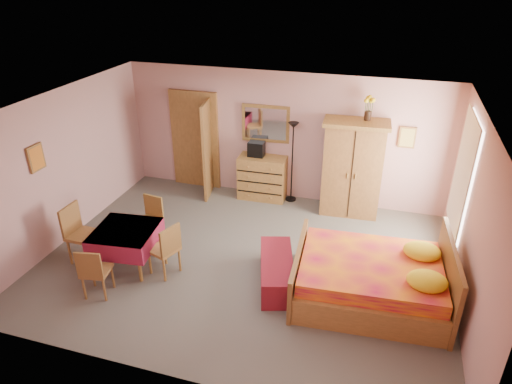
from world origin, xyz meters
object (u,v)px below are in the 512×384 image
(wall_mirror, at_px, (266,124))
(chair_south, at_px, (96,270))
(sunflower_vase, at_px, (369,108))
(dining_table, at_px, (128,248))
(stereo, at_px, (256,149))
(chest_of_drawers, at_px, (262,178))
(chair_east, at_px, (164,249))
(floor_lamp, at_px, (292,163))
(chair_north, at_px, (149,221))
(bench, at_px, (277,271))
(chair_west, at_px, (83,235))
(wardrobe, at_px, (352,169))
(bed, at_px, (371,269))

(wall_mirror, distance_m, chair_south, 4.31)
(sunflower_vase, relative_size, dining_table, 0.48)
(stereo, bearing_deg, chest_of_drawers, -11.14)
(chest_of_drawers, xyz_separation_m, chair_east, (-0.76, -2.93, -0.01))
(chest_of_drawers, distance_m, floor_lamp, 0.71)
(floor_lamp, bearing_deg, chair_north, -131.77)
(stereo, xyz_separation_m, bench, (1.14, -2.71, -0.85))
(sunflower_vase, bearing_deg, wall_mirror, 173.70)
(chair_west, bearing_deg, dining_table, 95.64)
(wall_mirror, bearing_deg, wardrobe, -13.91)
(wall_mirror, relative_size, stereo, 3.01)
(bench, xyz_separation_m, dining_table, (-2.40, -0.26, 0.13))
(bed, bearing_deg, wall_mirror, 126.08)
(chest_of_drawers, relative_size, chair_west, 0.98)
(stereo, height_order, bench, stereo)
(chest_of_drawers, relative_size, chair_north, 1.16)
(floor_lamp, bearing_deg, wardrobe, -8.50)
(bench, height_order, chair_south, chair_south)
(wall_mirror, xyz_separation_m, bed, (2.37, -2.82, -1.04))
(floor_lamp, xyz_separation_m, chair_north, (-2.02, -2.26, -0.42))
(chair_east, bearing_deg, chair_west, 112.85)
(stereo, xyz_separation_m, floor_lamp, (0.74, 0.04, -0.23))
(stereo, distance_m, floor_lamp, 0.77)
(wall_mirror, bearing_deg, floor_lamp, -17.29)
(floor_lamp, distance_m, chair_south, 4.30)
(chest_of_drawers, relative_size, wardrobe, 0.52)
(floor_lamp, height_order, chair_west, floor_lamp)
(stereo, height_order, wardrobe, wardrobe)
(chest_of_drawers, distance_m, sunflower_vase, 2.56)
(bed, bearing_deg, chair_west, -179.03)
(bench, bearing_deg, bed, 2.89)
(floor_lamp, relative_size, dining_table, 1.78)
(bed, distance_m, chair_south, 3.98)
(dining_table, distance_m, chair_west, 0.77)
(wardrobe, relative_size, chair_south, 2.24)
(stereo, height_order, chair_south, stereo)
(stereo, relative_size, sunflower_vase, 0.71)
(sunflower_vase, bearing_deg, bench, -109.93)
(dining_table, relative_size, chair_west, 0.96)
(wardrobe, bearing_deg, floor_lamp, 168.01)
(sunflower_vase, distance_m, chair_south, 5.30)
(sunflower_vase, bearing_deg, chair_east, -133.07)
(stereo, distance_m, wardrobe, 1.95)
(chair_north, bearing_deg, dining_table, 99.54)
(chair_north, xyz_separation_m, chair_east, (0.66, -0.73, 0.03))
(chair_east, bearing_deg, chest_of_drawers, 5.35)
(wall_mirror, xyz_separation_m, chair_south, (-1.47, -3.89, -1.13))
(floor_lamp, distance_m, sunflower_vase, 1.86)
(chair_north, bearing_deg, bed, -178.02)
(sunflower_vase, height_order, dining_table, sunflower_vase)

